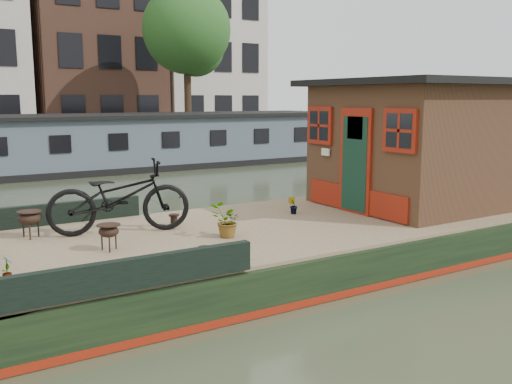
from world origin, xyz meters
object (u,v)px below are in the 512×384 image
cabin (425,142)px  bicycle (119,197)px  brazier_rear (30,224)px  brazier_front (109,237)px

cabin → bicycle: size_ratio=1.85×
cabin → brazier_rear: cabin is taller
brazier_front → brazier_rear: (-0.78, 1.33, 0.02)m
bicycle → brazier_front: (-0.47, -0.93, -0.38)m
cabin → brazier_front: bearing=-178.2°
bicycle → brazier_rear: bearing=85.9°
cabin → bicycle: 5.99m
bicycle → brazier_front: size_ratio=5.85×
cabin → brazier_rear: bearing=171.1°
brazier_front → brazier_rear: 1.54m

